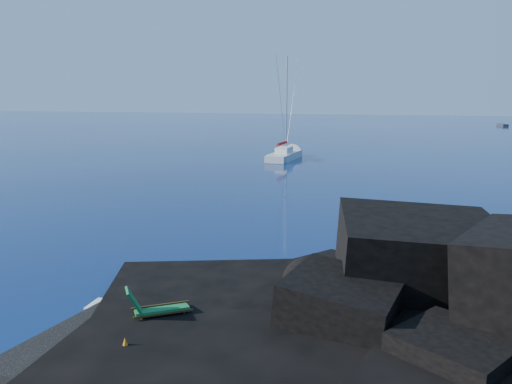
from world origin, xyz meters
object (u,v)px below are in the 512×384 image
at_px(deck_chair, 162,302).
at_px(marker_cone, 125,346).
at_px(sailboat, 285,159).
at_px(distant_boat_a, 502,126).
at_px(sunbather, 154,336).

distance_m(deck_chair, marker_cone, 2.06).
distance_m(sailboat, distant_boat_a, 87.47).
xyz_separation_m(sailboat, distant_boat_a, (32.75, 81.11, 0.00)).
xyz_separation_m(deck_chair, distant_boat_a, (25.10, 122.90, -0.95)).
bearing_deg(sunbather, distant_boat_a, 63.44).
distance_m(marker_cone, distant_boat_a, 127.41).
relative_size(sunbather, distant_boat_a, 0.39).
distance_m(sailboat, sunbather, 43.70).
bearing_deg(sailboat, sunbather, -78.91).
height_order(deck_chair, marker_cone, deck_chair).
bearing_deg(marker_cone, sailboat, 100.01).
relative_size(deck_chair, distant_boat_a, 0.43).
bearing_deg(distant_boat_a, sunbather, -115.48).
bearing_deg(marker_cone, deck_chair, 92.25).
bearing_deg(marker_cone, sunbather, 70.51).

